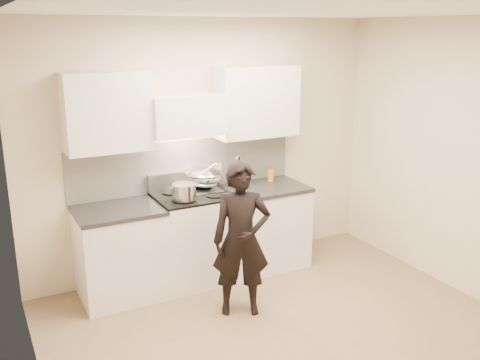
% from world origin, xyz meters
% --- Properties ---
extents(ground_plane, '(4.00, 4.00, 0.00)m').
position_xyz_m(ground_plane, '(0.00, 0.00, 0.00)').
color(ground_plane, '#80694B').
extents(room_shell, '(4.04, 3.54, 2.70)m').
position_xyz_m(room_shell, '(-0.06, 0.37, 1.60)').
color(room_shell, beige).
rests_on(room_shell, ground).
extents(stove, '(0.76, 0.65, 0.96)m').
position_xyz_m(stove, '(-0.30, 1.42, 0.47)').
color(stove, silver).
rests_on(stove, ground).
extents(counter_right, '(0.92, 0.67, 0.92)m').
position_xyz_m(counter_right, '(0.53, 1.43, 0.46)').
color(counter_right, silver).
rests_on(counter_right, ground).
extents(counter_left, '(0.82, 0.67, 0.92)m').
position_xyz_m(counter_left, '(-1.08, 1.43, 0.46)').
color(counter_left, silver).
rests_on(counter_left, ground).
extents(wok, '(0.41, 0.49, 0.33)m').
position_xyz_m(wok, '(-0.10, 1.57, 1.07)').
color(wok, beige).
rests_on(wok, stove).
extents(stock_pot, '(0.33, 0.27, 0.16)m').
position_xyz_m(stock_pot, '(-0.45, 1.28, 1.04)').
color(stock_pot, beige).
rests_on(stock_pot, stove).
extents(utensil_crock, '(0.12, 0.12, 0.32)m').
position_xyz_m(utensil_crock, '(0.31, 1.60, 1.02)').
color(utensil_crock, '#BDBDBD').
rests_on(utensil_crock, counter_right).
extents(spice_jar, '(0.04, 0.04, 0.09)m').
position_xyz_m(spice_jar, '(0.38, 1.57, 0.97)').
color(spice_jar, orange).
rests_on(spice_jar, counter_right).
extents(oil_glass, '(0.07, 0.07, 0.13)m').
position_xyz_m(oil_glass, '(0.71, 1.57, 0.98)').
color(oil_glass, '#C67216').
rests_on(oil_glass, counter_right).
extents(person, '(0.63, 0.53, 1.45)m').
position_xyz_m(person, '(-0.17, 0.60, 0.73)').
color(person, black).
rests_on(person, ground).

